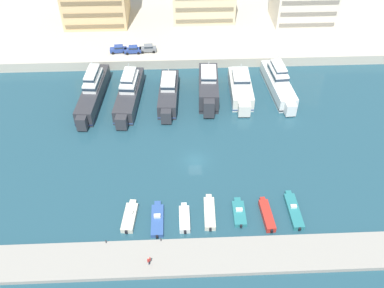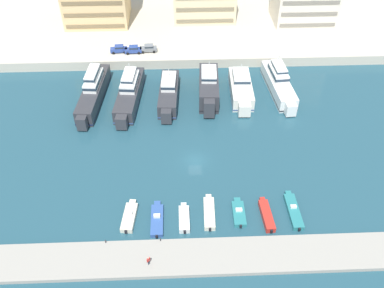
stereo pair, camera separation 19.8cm
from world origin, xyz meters
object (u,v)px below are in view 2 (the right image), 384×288
yacht_charcoal_center_left (209,87)px  motorboat_teal_mid_right (293,211)px  car_blue_far_left (119,49)px  car_blue_left (133,49)px  motorboat_white_mid_left (184,218)px  motorboat_teal_center (239,213)px  pedestrian_near_edge (148,260)px  motorboat_blue_left (157,219)px  yacht_charcoal_far_left (93,91)px  yacht_charcoal_left (129,92)px  yacht_white_center_right (279,83)px  motorboat_red_center_right (267,215)px  motorboat_cream_center_left (209,213)px  yacht_charcoal_mid_left (169,93)px  car_grey_mid_left (149,48)px  motorboat_cream_far_left (130,217)px  yacht_ivory_center (241,88)px

yacht_charcoal_center_left → motorboat_teal_mid_right: yacht_charcoal_center_left is taller
car_blue_far_left → car_blue_left: (3.55, -0.44, 0.00)m
motorboat_white_mid_left → motorboat_teal_center: (8.95, 0.86, -0.13)m
car_blue_left → pedestrian_near_edge: (5.72, -58.83, -1.64)m
motorboat_blue_left → car_blue_far_left: size_ratio=1.72×
yacht_charcoal_far_left → yacht_charcoal_left: (7.87, -0.69, -0.11)m
yacht_charcoal_far_left → yacht_white_center_right: (40.99, 1.81, -0.18)m
yacht_charcoal_far_left → motorboat_red_center_right: 47.04m
motorboat_cream_center_left → motorboat_teal_center: size_ratio=1.21×
yacht_charcoal_mid_left → car_blue_far_left: (-12.17, 17.38, 1.40)m
motorboat_red_center_right → motorboat_teal_mid_right: motorboat_teal_mid_right is taller
pedestrian_near_edge → yacht_charcoal_far_left: bearing=107.5°
yacht_charcoal_mid_left → motorboat_red_center_right: bearing=-64.6°
motorboat_blue_left → car_blue_left: bearing=97.6°
car_grey_mid_left → motorboat_blue_left: bearing=-86.6°
yacht_charcoal_mid_left → pedestrian_near_edge: bearing=-94.0°
car_grey_mid_left → car_blue_left: bearing=-172.8°
motorboat_cream_far_left → motorboat_white_mid_left: bearing=-4.7°
motorboat_cream_center_left → yacht_charcoal_center_left: bearing=86.2°
yacht_charcoal_mid_left → motorboat_blue_left: size_ratio=2.38×
yacht_charcoal_far_left → car_grey_mid_left: yacht_charcoal_far_left is taller
motorboat_cream_far_left → car_blue_left: bearing=92.6°
yacht_charcoal_center_left → car_blue_left: bearing=137.5°
yacht_charcoal_mid_left → yacht_charcoal_center_left: yacht_charcoal_center_left is taller
yacht_white_center_right → motorboat_white_mid_left: (-22.15, -36.14, -1.63)m
car_blue_far_left → pedestrian_near_edge: (9.27, -59.27, -1.64)m
motorboat_cream_far_left → car_blue_left: (-2.25, 49.72, 2.86)m
yacht_charcoal_mid_left → yacht_charcoal_left: bearing=179.1°
yacht_charcoal_far_left → car_blue_far_left: size_ratio=5.16×
yacht_charcoal_left → car_blue_left: yacht_charcoal_left is taller
yacht_charcoal_center_left → motorboat_teal_center: bearing=-85.5°
motorboat_teal_center → pedestrian_near_edge: size_ratio=3.63×
yacht_ivory_center → car_grey_mid_left: (-20.88, 16.09, 1.41)m
yacht_ivory_center → pedestrian_near_edge: size_ratio=9.77×
motorboat_blue_left → car_blue_far_left: bearing=101.4°
motorboat_white_mid_left → car_grey_mid_left: car_grey_mid_left is taller
car_blue_left → car_grey_mid_left: size_ratio=1.00×
yacht_charcoal_far_left → car_grey_mid_left: (11.46, 16.58, 1.02)m
motorboat_teal_center → car_blue_left: (-20.03, 49.59, 2.95)m
motorboat_cream_far_left → pedestrian_near_edge: size_ratio=3.98×
yacht_charcoal_center_left → motorboat_teal_center: yacht_charcoal_center_left is taller
car_blue_far_left → motorboat_blue_left: bearing=-78.6°
yacht_white_center_right → motorboat_white_mid_left: 42.42m
yacht_charcoal_mid_left → motorboat_cream_far_left: 33.42m
yacht_charcoal_left → yacht_charcoal_center_left: (17.29, 0.85, 0.24)m
yacht_charcoal_center_left → motorboat_teal_center: 33.79m
car_blue_far_left → motorboat_cream_far_left: bearing=-83.4°
yacht_charcoal_far_left → car_blue_left: bearing=64.3°
motorboat_teal_mid_right → pedestrian_near_edge: size_ratio=4.87×
yacht_white_center_right → car_blue_far_left: size_ratio=4.61×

